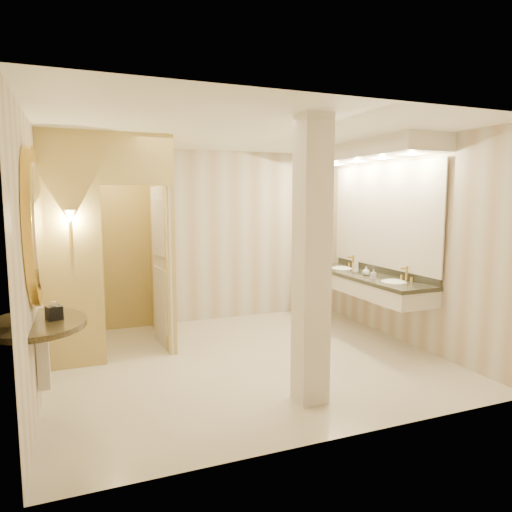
{
  "coord_description": "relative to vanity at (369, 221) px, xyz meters",
  "views": [
    {
      "loc": [
        -1.85,
        -5.01,
        1.93
      ],
      "look_at": [
        0.19,
        0.2,
        1.24
      ],
      "focal_mm": 32.0,
      "sensor_mm": 36.0,
      "label": 1
    }
  ],
  "objects": [
    {
      "name": "wall_left",
      "position": [
        -4.23,
        -0.4,
        -0.28
      ],
      "size": [
        0.02,
        4.0,
        2.7
      ],
      "primitive_type": "cube",
      "color": "beige",
      "rests_on": "floor"
    },
    {
      "name": "pillar",
      "position": [
        -1.81,
        -1.68,
        -0.28
      ],
      "size": [
        0.28,
        0.28,
        2.7
      ],
      "primitive_type": "cube",
      "color": "beige",
      "rests_on": "floor"
    },
    {
      "name": "tissue_box",
      "position": [
        -4.06,
        -1.08,
        -0.69
      ],
      "size": [
        0.16,
        0.16,
        0.12
      ],
      "primitive_type": "cube",
      "rotation": [
        0.0,
        0.0,
        0.35
      ],
      "color": "black",
      "rests_on": "console_shelf"
    },
    {
      "name": "console_shelf",
      "position": [
        -4.19,
        -1.09,
        -0.28
      ],
      "size": [
        1.05,
        1.05,
        1.98
      ],
      "color": "black",
      "rests_on": "floor"
    },
    {
      "name": "vanity",
      "position": [
        0.0,
        0.0,
        0.0
      ],
      "size": [
        0.75,
        2.53,
        2.09
      ],
      "color": "beige",
      "rests_on": "floor"
    },
    {
      "name": "floor",
      "position": [
        -1.98,
        -0.4,
        -1.63
      ],
      "size": [
        4.5,
        4.5,
        0.0
      ],
      "primitive_type": "plane",
      "color": "beige",
      "rests_on": "ground"
    },
    {
      "name": "soap_bottle_a",
      "position": [
        -0.15,
        -0.35,
        -0.69
      ],
      "size": [
        0.07,
        0.07,
        0.13
      ],
      "primitive_type": "imported",
      "rotation": [
        0.0,
        0.0,
        -0.28
      ],
      "color": "beige",
      "rests_on": "vanity"
    },
    {
      "name": "toilet_closet",
      "position": [
        -3.09,
        0.57,
        -0.24
      ],
      "size": [
        1.5,
        1.55,
        2.7
      ],
      "color": "tan",
      "rests_on": "floor"
    },
    {
      "name": "wall_right",
      "position": [
        0.27,
        -0.4,
        -0.28
      ],
      "size": [
        0.02,
        4.0,
        2.7
      ],
      "primitive_type": "cube",
      "color": "beige",
      "rests_on": "floor"
    },
    {
      "name": "soap_bottle_c",
      "position": [
        -0.1,
        0.14,
        -0.64
      ],
      "size": [
        0.09,
        0.09,
        0.22
      ],
      "primitive_type": "imported",
      "rotation": [
        0.0,
        0.0,
        0.03
      ],
      "color": "#C6B28C",
      "rests_on": "vanity"
    },
    {
      "name": "wall_sconce",
      "position": [
        -3.9,
        0.03,
        0.1
      ],
      "size": [
        0.14,
        0.14,
        0.42
      ],
      "color": "gold",
      "rests_on": "toilet_closet"
    },
    {
      "name": "wall_front",
      "position": [
        -1.98,
        -2.4,
        -0.28
      ],
      "size": [
        4.5,
        0.02,
        2.7
      ],
      "primitive_type": "cube",
      "color": "beige",
      "rests_on": "floor"
    },
    {
      "name": "soap_bottle_b",
      "position": [
        -0.09,
        -0.09,
        -0.69
      ],
      "size": [
        0.13,
        0.13,
        0.13
      ],
      "primitive_type": "imported",
      "rotation": [
        0.0,
        0.0,
        -0.41
      ],
      "color": "silver",
      "rests_on": "vanity"
    },
    {
      "name": "ceiling",
      "position": [
        -1.98,
        -0.4,
        1.07
      ],
      "size": [
        4.5,
        4.5,
        0.0
      ],
      "primitive_type": "plane",
      "rotation": [
        3.14,
        0.0,
        0.0
      ],
      "color": "white",
      "rests_on": "wall_back"
    },
    {
      "name": "wall_back",
      "position": [
        -1.98,
        1.6,
        -0.28
      ],
      "size": [
        4.5,
        0.02,
        2.7
      ],
      "primitive_type": "cube",
      "color": "beige",
      "rests_on": "floor"
    },
    {
      "name": "toilet",
      "position": [
        -3.77,
        1.09,
        -1.3
      ],
      "size": [
        0.42,
        0.68,
        0.66
      ],
      "primitive_type": "imported",
      "rotation": [
        0.0,
        0.0,
        3.07
      ],
      "color": "white",
      "rests_on": "floor"
    }
  ]
}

